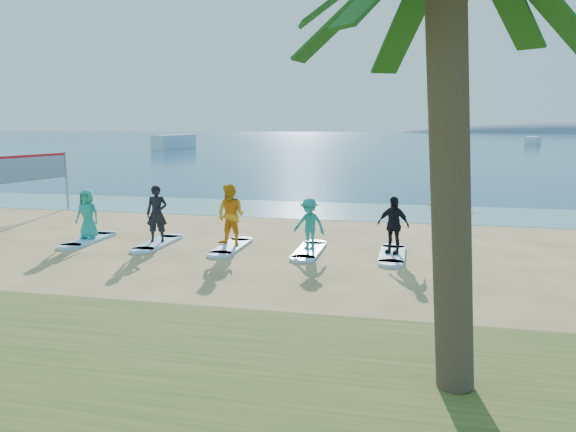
% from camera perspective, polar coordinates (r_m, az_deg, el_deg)
% --- Properties ---
extents(ground, '(600.00, 600.00, 0.00)m').
position_cam_1_polar(ground, '(14.68, -6.72, -5.28)').
color(ground, tan).
rests_on(ground, ground).
extents(shallow_water, '(600.00, 600.00, 0.00)m').
position_cam_1_polar(shallow_water, '(24.64, 1.39, 0.68)').
color(shallow_water, teal).
rests_on(shallow_water, ground).
extents(ocean, '(600.00, 600.00, 0.00)m').
position_cam_1_polar(ocean, '(173.50, 11.23, 7.81)').
color(ocean, navy).
rests_on(ocean, ground).
extents(paddleboard, '(1.90, 3.01, 0.12)m').
position_cam_1_polar(paddleboard, '(28.18, 15.93, 1.51)').
color(paddleboard, silver).
rests_on(paddleboard, ground).
extents(paddleboarder, '(0.69, 1.42, 1.47)m').
position_cam_1_polar(paddleboarder, '(28.09, 16.00, 3.12)').
color(paddleboarder, tan).
rests_on(paddleboarder, paddleboard).
extents(boat_offshore_a, '(4.12, 8.67, 2.22)m').
position_cam_1_polar(boat_offshore_a, '(89.17, -11.48, 6.66)').
color(boat_offshore_a, silver).
rests_on(boat_offshore_a, ground).
extents(boat_offshore_b, '(4.03, 6.79, 1.55)m').
position_cam_1_polar(boat_offshore_b, '(118.18, 23.60, 6.66)').
color(boat_offshore_b, silver).
rests_on(boat_offshore_b, ground).
extents(surfboard_0, '(0.70, 2.20, 0.09)m').
position_cam_1_polar(surfboard_0, '(19.02, -19.57, -2.28)').
color(surfboard_0, '#A4CEFE').
rests_on(surfboard_0, ground).
extents(student_0, '(0.76, 0.50, 1.56)m').
position_cam_1_polar(student_0, '(18.88, -19.70, 0.17)').
color(student_0, teal).
rests_on(student_0, surfboard_0).
extents(surfboard_1, '(0.70, 2.20, 0.09)m').
position_cam_1_polar(surfboard_1, '(17.87, -13.07, -2.70)').
color(surfboard_1, '#A4CEFE').
rests_on(surfboard_1, ground).
extents(student_1, '(0.72, 0.55, 1.76)m').
position_cam_1_polar(student_1, '(17.71, -13.18, 0.23)').
color(student_1, black).
rests_on(student_1, surfboard_1).
extents(surfboard_2, '(0.70, 2.20, 0.09)m').
position_cam_1_polar(surfboard_2, '(16.98, -5.79, -3.12)').
color(surfboard_2, '#A4CEFE').
rests_on(surfboard_2, ground).
extents(student_2, '(1.05, 0.91, 1.85)m').
position_cam_1_polar(student_2, '(16.80, -5.84, 0.10)').
color(student_2, orange).
rests_on(student_2, surfboard_2).
extents(surfboard_3, '(0.70, 2.20, 0.09)m').
position_cam_1_polar(surfboard_3, '(16.40, 2.17, -3.53)').
color(surfboard_3, '#A4CEFE').
rests_on(surfboard_3, ground).
extents(student_3, '(1.08, 0.81, 1.49)m').
position_cam_1_polar(student_3, '(16.24, 2.18, -0.80)').
color(student_3, '#1C8776').
rests_on(student_3, surfboard_3).
extents(surfboard_4, '(0.70, 2.20, 0.09)m').
position_cam_1_polar(surfboard_4, '(16.14, 10.54, -3.88)').
color(surfboard_4, '#A4CEFE').
rests_on(surfboard_4, ground).
extents(student_4, '(1.03, 0.73, 1.62)m').
position_cam_1_polar(student_4, '(15.97, 10.63, -0.90)').
color(student_4, black).
rests_on(student_4, surfboard_4).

